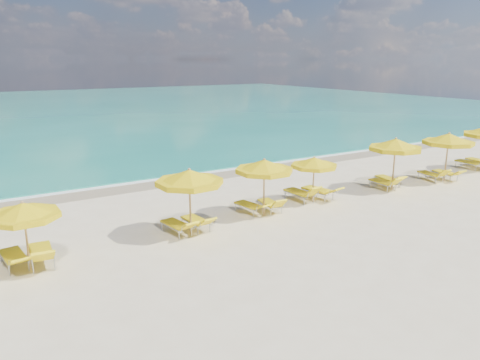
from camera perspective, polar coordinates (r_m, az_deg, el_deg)
ground_plane at (r=19.31m, az=2.34°, el=-4.40°), size 120.00×120.00×0.00m
ocean at (r=64.26m, az=-22.53°, el=7.82°), size 120.00×80.00×0.30m
wet_sand_band at (r=25.52m, az=-6.97°, el=0.21°), size 120.00×2.60×0.01m
foam_line at (r=26.23m, az=-7.70°, el=0.58°), size 120.00×1.20×0.03m
whitecap_near at (r=33.00m, az=-23.67°, el=2.35°), size 14.00×0.36×0.05m
whitecap_far at (r=43.62m, az=-6.61°, el=6.16°), size 18.00×0.30×0.05m
umbrella_2 at (r=15.35m, az=-24.91°, el=-3.49°), size 2.84×2.84×2.19m
umbrella_3 at (r=16.82m, az=-6.19°, el=0.25°), size 3.13×3.13×2.50m
umbrella_4 at (r=18.89m, az=2.97°, el=1.63°), size 3.10×3.10×2.41m
umbrella_5 at (r=21.02m, az=9.02°, el=2.07°), size 2.62×2.62×2.10m
umbrella_6 at (r=23.94m, az=18.43°, el=4.06°), size 3.11×3.11×2.60m
umbrella_7 at (r=26.59m, az=24.08°, el=4.53°), size 2.70×2.70×2.61m
lounger_2_left at (r=16.21m, az=-25.79°, el=-8.86°), size 0.80×1.93×0.71m
lounger_2_right at (r=16.08m, az=-23.02°, el=-8.64°), size 0.82×2.06×0.89m
lounger_3_left at (r=17.45m, az=-7.68°, el=-5.87°), size 0.85×1.86×0.75m
lounger_3_right at (r=17.83m, az=-5.35°, el=-5.37°), size 0.73×1.78×0.74m
lounger_4_left at (r=19.58m, az=1.19°, el=-3.49°), size 0.85×1.82×0.64m
lounger_4_right at (r=19.87m, az=3.72°, el=-3.24°), size 0.75×1.70×0.77m
lounger_5_left at (r=21.38m, az=7.32°, el=-1.95°), size 0.77×1.93×0.93m
lounger_5_right at (r=21.92m, az=9.57°, el=-1.63°), size 1.00×2.10×0.77m
lounger_6_left at (r=24.19m, az=17.04°, el=-0.58°), size 0.67×1.80×0.82m
lounger_6_right at (r=25.00m, az=17.58°, el=-0.16°), size 0.88×1.87×0.73m
lounger_7_left at (r=26.77m, az=22.27°, el=0.38°), size 0.79×1.81×0.83m
lounger_7_right at (r=27.39m, az=23.79°, el=0.51°), size 0.79×1.83×0.72m
lounger_8_left at (r=30.63m, az=26.16°, el=1.66°), size 0.69×1.98×0.74m
lounger_8_right at (r=31.41m, az=27.09°, el=1.84°), size 0.96×2.01×0.80m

